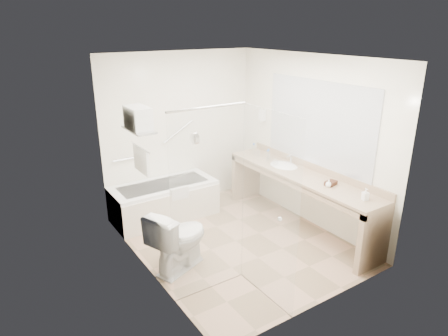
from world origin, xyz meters
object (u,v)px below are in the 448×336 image
bathtub (164,201)px  vanity_counter (300,187)px  amenity_basket (331,183)px  water_bottle_left (268,156)px  toilet (179,239)px

bathtub → vanity_counter: 2.09m
bathtub → amenity_basket: bearing=-51.2°
bathtub → water_bottle_left: water_bottle_left is taller
bathtub → vanity_counter: vanity_counter is taller
toilet → vanity_counter: bearing=-112.0°
bathtub → amenity_basket: amenity_basket is taller
toilet → amenity_basket: (2.00, -0.55, 0.48)m
bathtub → vanity_counter: size_ratio=0.59×
bathtub → amenity_basket: size_ratio=9.66×
vanity_counter → water_bottle_left: water_bottle_left is taller
toilet → bathtub: bearing=-39.9°
vanity_counter → amenity_basket: (0.03, -0.54, 0.24)m
toilet → amenity_basket: 2.13m
vanity_counter → toilet: 1.99m
bathtub → amenity_basket: 2.55m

